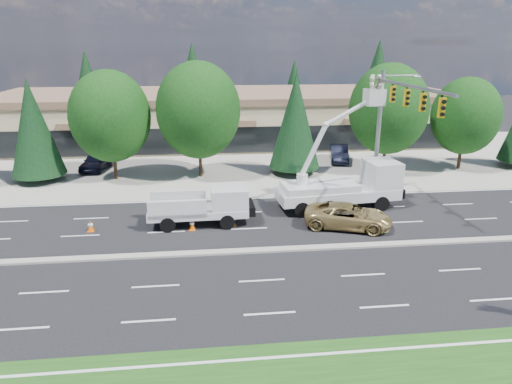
{
  "coord_description": "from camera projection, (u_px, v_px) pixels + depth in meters",
  "views": [
    {
      "loc": [
        -2.36,
        -22.41,
        10.86
      ],
      "look_at": [
        0.4,
        3.05,
        2.4
      ],
      "focal_mm": 32.0,
      "sensor_mm": 36.0,
      "label": 1
    }
  ],
  "objects": [
    {
      "name": "tree_front_b",
      "position": [
        33.0,
        128.0,
        35.95
      ],
      "size": [
        4.16,
        4.16,
        8.21
      ],
      "color": "#332114",
      "rests_on": "ground"
    },
    {
      "name": "strip_mall",
      "position": [
        227.0,
        115.0,
        52.21
      ],
      "size": [
        50.4,
        15.4,
        5.5
      ],
      "color": "tan",
      "rests_on": "ground"
    },
    {
      "name": "tree_front_c",
      "position": [
        110.0,
        116.0,
        36.31
      ],
      "size": [
        6.4,
        6.4,
        8.87
      ],
      "color": "#332114",
      "rests_on": "ground"
    },
    {
      "name": "traffic_cone_b",
      "position": [
        192.0,
        225.0,
        27.56
      ],
      "size": [
        0.4,
        0.4,
        0.7
      ],
      "color": "#E55D07",
      "rests_on": "ground"
    },
    {
      "name": "traffic_cone_c",
      "position": [
        233.0,
        221.0,
        28.19
      ],
      "size": [
        0.4,
        0.4,
        0.7
      ],
      "color": "#E55D07",
      "rests_on": "ground"
    },
    {
      "name": "parked_car_east",
      "position": [
        339.0,
        153.0,
        43.35
      ],
      "size": [
        2.58,
        4.87,
        1.53
      ],
      "primitive_type": "imported",
      "rotation": [
        0.0,
        0.0,
        -0.22
      ],
      "color": "black",
      "rests_on": "ground"
    },
    {
      "name": "minivan",
      "position": [
        348.0,
        216.0,
        27.84
      ],
      "size": [
        5.77,
        3.99,
        1.46
      ],
      "primitive_type": "imported",
      "rotation": [
        0.0,
        0.0,
        1.24
      ],
      "color": "tan",
      "rests_on": "ground"
    },
    {
      "name": "bucket_truck",
      "position": [
        348.0,
        181.0,
        30.86
      ],
      "size": [
        8.48,
        3.38,
        8.88
      ],
      "rotation": [
        0.0,
        0.0,
        0.1
      ],
      "color": "silver",
      "rests_on": "ground"
    },
    {
      "name": "signal_mast",
      "position": [
        392.0,
        117.0,
        30.58
      ],
      "size": [
        2.76,
        10.16,
        9.0
      ],
      "color": "gray",
      "rests_on": "ground"
    },
    {
      "name": "tree_front_e",
      "position": [
        295.0,
        121.0,
        38.05
      ],
      "size": [
        4.3,
        4.3,
        8.47
      ],
      "color": "#332114",
      "rests_on": "ground"
    },
    {
      "name": "traffic_cone_a",
      "position": [
        90.0,
        226.0,
        27.37
      ],
      "size": [
        0.4,
        0.4,
        0.7
      ],
      "color": "#E55D07",
      "rests_on": "ground"
    },
    {
      "name": "utility_pickup",
      "position": [
        205.0,
        209.0,
        28.32
      ],
      "size": [
        6.16,
        2.55,
        2.34
      ],
      "rotation": [
        0.0,
        0.0,
        0.02
      ],
      "color": "silver",
      "rests_on": "ground"
    },
    {
      "name": "tree_back_b",
      "position": [
        193.0,
        80.0,
        62.21
      ],
      "size": [
        5.53,
        5.53,
        10.91
      ],
      "color": "#332114",
      "rests_on": "ground"
    },
    {
      "name": "tree_back_d",
      "position": [
        377.0,
        77.0,
        64.82
      ],
      "size": [
        5.69,
        5.69,
        11.22
      ],
      "color": "#332114",
      "rests_on": "ground"
    },
    {
      "name": "ground",
      "position": [
        255.0,
        251.0,
        24.8
      ],
      "size": [
        140.0,
        140.0,
        0.0
      ],
      "primitive_type": "plane",
      "color": "black",
      "rests_on": "ground"
    },
    {
      "name": "traffic_cone_d",
      "position": [
        353.0,
        218.0,
        28.59
      ],
      "size": [
        0.4,
        0.4,
        0.7
      ],
      "color": "#E55D07",
      "rests_on": "ground"
    },
    {
      "name": "concrete_apron",
      "position": [
        233.0,
        161.0,
        43.68
      ],
      "size": [
        140.0,
        22.0,
        0.01
      ],
      "primitive_type": "cube",
      "color": "gray",
      "rests_on": "ground"
    },
    {
      "name": "tree_front_g",
      "position": [
        465.0,
        116.0,
        39.53
      ],
      "size": [
        5.82,
        5.82,
        8.07
      ],
      "color": "#332114",
      "rests_on": "ground"
    },
    {
      "name": "tree_front_d",
      "position": [
        198.0,
        110.0,
        36.91
      ],
      "size": [
        6.85,
        6.85,
        9.5
      ],
      "color": "#332114",
      "rests_on": "ground"
    },
    {
      "name": "tree_back_a",
      "position": [
        88.0,
        85.0,
        60.94
      ],
      "size": [
        5.02,
        5.02,
        9.9
      ],
      "color": "#332114",
      "rests_on": "ground"
    },
    {
      "name": "tree_front_f",
      "position": [
        388.0,
        109.0,
        38.59
      ],
      "size": [
        6.68,
        6.68,
        9.26
      ],
      "color": "#332114",
      "rests_on": "ground"
    },
    {
      "name": "tree_back_c",
      "position": [
        294.0,
        89.0,
        64.04
      ],
      "size": [
        4.33,
        4.33,
        8.54
      ],
      "color": "#332114",
      "rests_on": "ground"
    },
    {
      "name": "road_median",
      "position": [
        255.0,
        250.0,
        24.79
      ],
      "size": [
        120.0,
        0.55,
        0.12
      ],
      "primitive_type": "cube",
      "color": "gray",
      "rests_on": "ground"
    },
    {
      "name": "parked_car_west",
      "position": [
        96.0,
        161.0,
        40.48
      ],
      "size": [
        2.55,
        4.73,
        1.53
      ],
      "primitive_type": "imported",
      "rotation": [
        0.0,
        0.0,
        -0.17
      ],
      "color": "black",
      "rests_on": "ground"
    }
  ]
}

